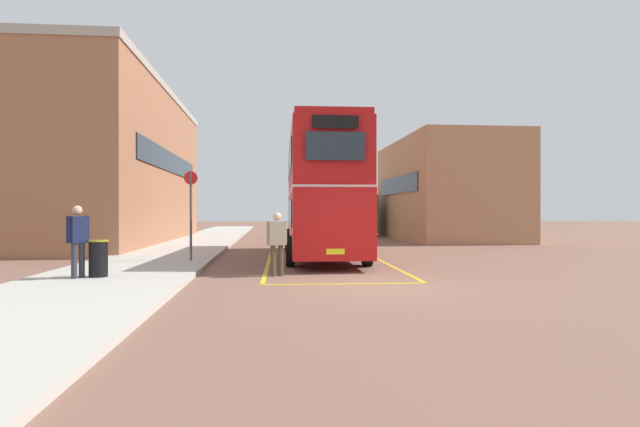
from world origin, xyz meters
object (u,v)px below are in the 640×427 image
single_deck_bus (348,213)px  pedestrian_waiting_near (78,236)px  pedestrian_boarding (277,239)px  bus_stop_sign (191,207)px  double_decker_bus (321,192)px  litter_bin (98,258)px

single_deck_bus → pedestrian_waiting_near: size_ratio=5.15×
pedestrian_boarding → bus_stop_sign: size_ratio=0.59×
single_deck_bus → bus_stop_sign: bearing=-111.4°
single_deck_bus → bus_stop_sign: (-8.46, -21.61, 0.26)m
double_decker_bus → pedestrian_waiting_near: bearing=-134.7°
pedestrian_waiting_near → double_decker_bus: bearing=45.3°
litter_bin → double_decker_bus: bearing=46.2°
litter_bin → pedestrian_boarding: bearing=10.9°
single_deck_bus → double_decker_bus: bearing=-101.3°
double_decker_bus → litter_bin: size_ratio=11.67×
pedestrian_boarding → bus_stop_sign: 4.49m
pedestrian_waiting_near → bus_stop_sign: bearing=65.6°
pedestrian_boarding → litter_bin: pedestrian_boarding is taller
pedestrian_boarding → pedestrian_waiting_near: 4.95m
pedestrian_boarding → pedestrian_waiting_near: (-4.83, -1.06, 0.16)m
double_decker_bus → litter_bin: (-6.18, -6.45, -1.92)m
pedestrian_waiting_near → bus_stop_sign: size_ratio=0.60×
double_decker_bus → pedestrian_boarding: size_ratio=6.13×
pedestrian_boarding → litter_bin: (-4.42, -0.85, -0.41)m
double_decker_bus → pedestrian_boarding: 6.06m
double_decker_bus → single_deck_bus: (3.89, 19.40, -0.87)m
double_decker_bus → single_deck_bus: double_decker_bus is taller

